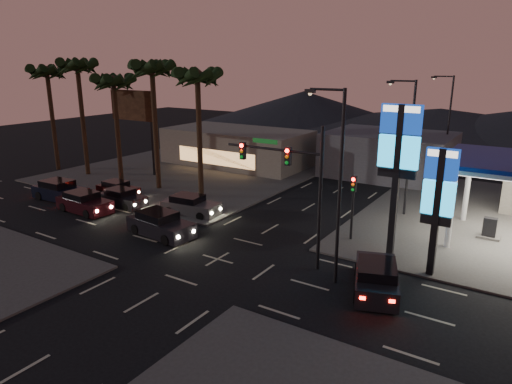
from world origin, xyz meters
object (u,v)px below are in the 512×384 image
Objects in this scene: traffic_signal_mast at (292,174)px; car_lane_a_rear at (60,191)px; car_lane_a_front at (160,225)px; pylon_sign_short at (439,193)px; car_lane_a_mid at (84,203)px; car_lane_b_mid at (122,198)px; pylon_sign_tall at (398,152)px; car_lane_b_rear at (118,189)px; suv_station at (376,277)px; car_lane_b_front at (190,206)px.

car_lane_a_rear is at bearing 178.58° from traffic_signal_mast.
car_lane_a_front is (-9.33, -0.93, -4.48)m from traffic_signal_mast.
traffic_signal_mast is at bearing -160.87° from pylon_sign_short.
car_lane_a_mid is 0.95× the size of car_lane_a_rear.
car_lane_b_mid is (5.70, 1.68, -0.13)m from car_lane_a_rear.
car_lane_a_front is at bearing -6.51° from car_lane_a_rear.
pylon_sign_tall is 2.21× the size of car_lane_b_rear.
pylon_sign_tall is at bearing 36.52° from traffic_signal_mast.
car_lane_a_front is 1.19× the size of car_lane_b_mid.
traffic_signal_mast reaches higher than car_lane_a_mid.
traffic_signal_mast is 1.56× the size of car_lane_a_rear.
suv_station is (14.66, 0.16, -0.01)m from car_lane_a_front.
car_lane_b_mid is at bearing 16.41° from car_lane_a_rear.
pylon_sign_short reaches higher than car_lane_b_rear.
car_lane_a_rear is at bearing -166.01° from car_lane_b_front.
pylon_sign_short is 17.37m from car_lane_a_front.
car_lane_b_mid is (-7.30, 3.16, -0.11)m from car_lane_a_front.
car_lane_a_rear is (-22.33, 0.55, -4.46)m from traffic_signal_mast.
suv_station is at bearing -82.26° from pylon_sign_tall.
car_lane_a_mid is at bearing 176.67° from car_lane_a_front.
car_lane_a_mid is 4.57m from car_lane_a_rear.
traffic_signal_mast is 7.00m from suv_station.
suv_station is at bearing -8.23° from traffic_signal_mast.
car_lane_b_mid is 2.98m from car_lane_b_rear.
pylon_sign_short is 1.35× the size of suv_station.
car_lane_a_rear is 1.20× the size of car_lane_b_mid.
car_lane_a_mid is at bearing -173.31° from pylon_sign_short.
car_lane_b_rear is (3.24, 3.36, -0.16)m from car_lane_a_rear.
traffic_signal_mast is 1.64× the size of car_lane_a_mid.
car_lane_a_mid is at bearing -74.35° from car_lane_b_rear.
pylon_sign_tall reaches higher than car_lane_b_mid.
car_lane_a_rear is (-29.57, -1.96, -3.89)m from pylon_sign_short.
pylon_sign_short is 29.89m from car_lane_a_rear.
car_lane_a_front is 1.26× the size of car_lane_b_rear.
suv_station is at bearing -15.07° from car_lane_b_front.
car_lane_a_front reaches higher than car_lane_b_rear.
pylon_sign_tall is 27.81m from car_lane_a_rear.
car_lane_b_mid is at bearing 172.21° from suv_station.
pylon_sign_tall is 1.75× the size of car_lane_a_rear.
pylon_sign_tall is 23.65m from car_lane_a_mid.
pylon_sign_short is 1.63× the size of car_lane_b_mid.
car_lane_b_mid is at bearing -34.32° from car_lane_b_rear.
car_lane_a_mid is (-17.87, -0.43, -4.50)m from traffic_signal_mast.
car_lane_a_rear reaches higher than car_lane_a_mid.
pylon_sign_tall is 22.17m from car_lane_b_mid.
car_lane_a_mid reaches higher than car_lane_b_mid.
pylon_sign_short is 1.49× the size of car_lane_b_front.
car_lane_a_mid is 23.20m from suv_station.
car_lane_b_mid is 0.83× the size of suv_station.
pylon_sign_tall is 1.74× the size of suv_station.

